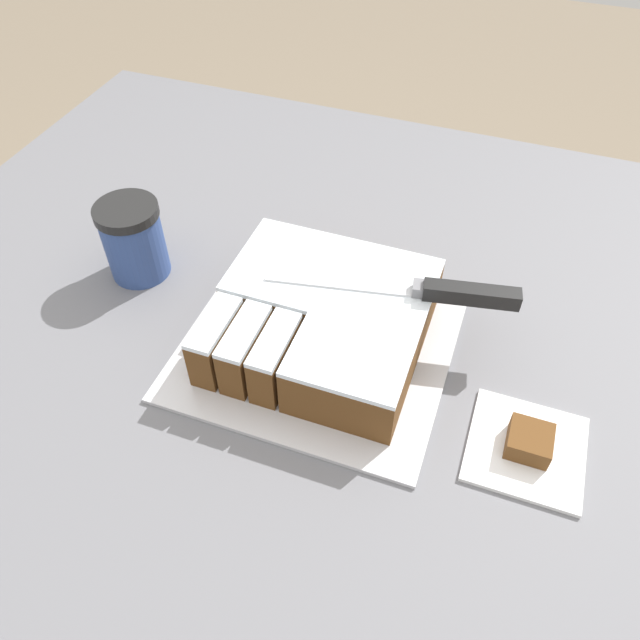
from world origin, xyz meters
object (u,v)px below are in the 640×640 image
Objects in this scene: knife at (447,291)px; brownie at (529,441)px; coffee_cup at (134,240)px; cake at (323,319)px; cake_board at (320,341)px.

knife is 6.50× the size of brownie.
coffee_cup is at bearing 168.52° from brownie.
cake_board is at bearing -136.18° from cake.
coffee_cup reaches higher than brownie.
cake is 0.31m from coffee_cup.
coffee_cup reaches higher than cake_board.
brownie is at bearing -14.86° from cake_board.
knife is at bearing 21.47° from cake.
cake_board is 0.18m from knife.
coffee_cup is at bearing 172.38° from cake.
coffee_cup is at bearing 171.77° from cake_board.
knife is 0.45m from coffee_cup.
coffee_cup is (-0.30, 0.04, 0.06)m from cake_board.
coffee_cup is at bearing -8.63° from knife.
knife is at bearing 2.04° from coffee_cup.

